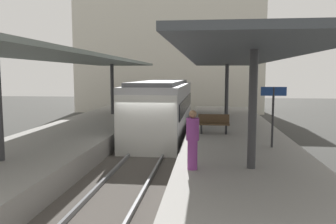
{
  "coord_description": "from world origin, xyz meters",
  "views": [
    {
      "loc": [
        2.52,
        -14.53,
        3.64
      ],
      "look_at": [
        0.46,
        3.45,
        1.65
      ],
      "focal_mm": 36.28,
      "sensor_mm": 36.0,
      "label": 1
    }
  ],
  "objects_px": {
    "commuter_train": "(162,108)",
    "platform_sign": "(273,103)",
    "platform_bench": "(214,123)",
    "passenger_mid_platform": "(193,139)"
  },
  "relations": [
    {
      "from": "commuter_train",
      "to": "platform_sign",
      "type": "height_order",
      "value": "commuter_train"
    },
    {
      "from": "commuter_train",
      "to": "platform_bench",
      "type": "distance_m",
      "value": 4.78
    },
    {
      "from": "commuter_train",
      "to": "passenger_mid_platform",
      "type": "xyz_separation_m",
      "value": [
        2.14,
        -9.82,
        0.14
      ]
    },
    {
      "from": "platform_bench",
      "to": "platform_sign",
      "type": "bearing_deg",
      "value": -53.07
    },
    {
      "from": "platform_bench",
      "to": "platform_sign",
      "type": "distance_m",
      "value": 3.63
    },
    {
      "from": "commuter_train",
      "to": "platform_bench",
      "type": "xyz_separation_m",
      "value": [
        2.85,
        -3.83,
        -0.26
      ]
    },
    {
      "from": "commuter_train",
      "to": "platform_sign",
      "type": "distance_m",
      "value": 8.26
    },
    {
      "from": "platform_sign",
      "to": "passenger_mid_platform",
      "type": "bearing_deg",
      "value": -130.54
    },
    {
      "from": "platform_bench",
      "to": "platform_sign",
      "type": "height_order",
      "value": "platform_sign"
    },
    {
      "from": "platform_sign",
      "to": "passenger_mid_platform",
      "type": "xyz_separation_m",
      "value": [
        -2.77,
        -3.24,
        -0.76
      ]
    }
  ]
}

